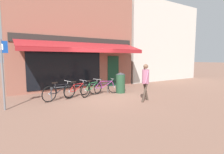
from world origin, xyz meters
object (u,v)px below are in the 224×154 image
Objects in this scene: bicycle_red at (77,90)px; bicycle_green at (92,89)px; parking_sign at (2,68)px; pedestrian_adult at (145,78)px; litter_bin at (120,83)px; bicycle_black at (60,92)px; bicycle_purple at (105,87)px.

bicycle_green is at bearing -31.70° from bicycle_red.
parking_sign is at bearing 168.81° from bicycle_red.
pedestrian_adult is at bearing -70.24° from bicycle_red.
litter_bin is 0.44× the size of parking_sign.
bicycle_red is 1.01× the size of bicycle_green.
litter_bin reaches higher than bicycle_red.
pedestrian_adult is at bearing -55.02° from bicycle_black.
litter_bin reaches higher than bicycle_black.
parking_sign reaches higher than bicycle_purple.
parking_sign is at bearing 161.22° from bicycle_green.
bicycle_purple is 0.67× the size of parking_sign.
bicycle_red is 0.61× the size of parking_sign.
bicycle_green is 0.94× the size of pedestrian_adult.
bicycle_purple is 1.03× the size of pedestrian_adult.
bicycle_green is at bearing 174.57° from litter_bin.
parking_sign is at bearing 173.79° from bicycle_black.
bicycle_black is 1.54× the size of litter_bin.
pedestrian_adult is (3.21, -2.31, 0.66)m from bicycle_black.
pedestrian_adult reaches higher than litter_bin.
bicycle_black is 0.93m from bicycle_red.
pedestrian_adult reaches higher than bicycle_purple.
bicycle_green is at bearing -162.13° from bicycle_purple.
bicycle_red is 0.95× the size of pedestrian_adult.
bicycle_black reaches higher than bicycle_red.
bicycle_black is at bearing 154.46° from bicycle_green.
parking_sign is (-3.91, -0.56, 1.23)m from bicycle_green.
bicycle_purple is at bearing -16.83° from bicycle_black.
pedestrian_adult is at bearing -18.25° from parking_sign.
parking_sign is at bearing -159.44° from bicycle_purple.
parking_sign reaches higher than bicycle_red.
pedestrian_adult is (2.30, -2.46, 0.69)m from bicycle_red.
litter_bin is 5.71m from parking_sign.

